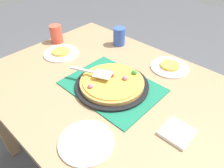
# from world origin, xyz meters

# --- Properties ---
(ground_plane) EXTENTS (8.00, 8.00, 0.00)m
(ground_plane) POSITION_xyz_m (0.00, 0.00, 0.00)
(ground_plane) COLOR #4C4C51
(dining_table) EXTENTS (1.40, 1.00, 0.75)m
(dining_table) POSITION_xyz_m (0.00, 0.00, 0.64)
(dining_table) COLOR #9E7A56
(dining_table) RESTS_ON ground_plane
(placemat) EXTENTS (0.48, 0.36, 0.01)m
(placemat) POSITION_xyz_m (0.00, 0.00, 0.75)
(placemat) COLOR #196B4C
(placemat) RESTS_ON dining_table
(pizza_pan) EXTENTS (0.38, 0.38, 0.01)m
(pizza_pan) POSITION_xyz_m (0.00, 0.00, 0.76)
(pizza_pan) COLOR black
(pizza_pan) RESTS_ON placemat
(pizza) EXTENTS (0.33, 0.33, 0.05)m
(pizza) POSITION_xyz_m (-0.00, 0.00, 0.78)
(pizza) COLOR #B78442
(pizza) RESTS_ON pizza_pan
(plate_near_left) EXTENTS (0.22, 0.22, 0.01)m
(plate_near_left) POSITION_xyz_m (0.13, 0.36, 0.76)
(plate_near_left) COLOR white
(plate_near_left) RESTS_ON dining_table
(plate_far_right) EXTENTS (0.22, 0.22, 0.01)m
(plate_far_right) POSITION_xyz_m (-0.47, 0.02, 0.76)
(plate_far_right) COLOR white
(plate_far_right) RESTS_ON dining_table
(plate_side) EXTENTS (0.22, 0.22, 0.01)m
(plate_side) POSITION_xyz_m (0.16, -0.32, 0.76)
(plate_side) COLOR white
(plate_side) RESTS_ON dining_table
(served_slice_left) EXTENTS (0.11, 0.11, 0.02)m
(served_slice_left) POSITION_xyz_m (0.13, 0.36, 0.77)
(served_slice_left) COLOR gold
(served_slice_left) RESTS_ON plate_near_left
(served_slice_right) EXTENTS (0.11, 0.11, 0.02)m
(served_slice_right) POSITION_xyz_m (-0.47, 0.02, 0.77)
(served_slice_right) COLOR gold
(served_slice_right) RESTS_ON plate_far_right
(cup_near) EXTENTS (0.08, 0.08, 0.12)m
(cup_near) POSITION_xyz_m (-0.62, 0.10, 0.81)
(cup_near) COLOR #E04C38
(cup_near) RESTS_ON dining_table
(cup_far) EXTENTS (0.08, 0.08, 0.12)m
(cup_far) POSITION_xyz_m (-0.28, 0.37, 0.81)
(cup_far) COLOR #3351AD
(cup_far) RESTS_ON dining_table
(pizza_server) EXTENTS (0.23, 0.13, 0.01)m
(pizza_server) POSITION_xyz_m (-0.09, -0.04, 0.82)
(pizza_server) COLOR silver
(pizza_server) RESTS_ON pizza
(napkin_stack) EXTENTS (0.12, 0.12, 0.02)m
(napkin_stack) POSITION_xyz_m (0.40, -0.04, 0.76)
(napkin_stack) COLOR white
(napkin_stack) RESTS_ON dining_table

